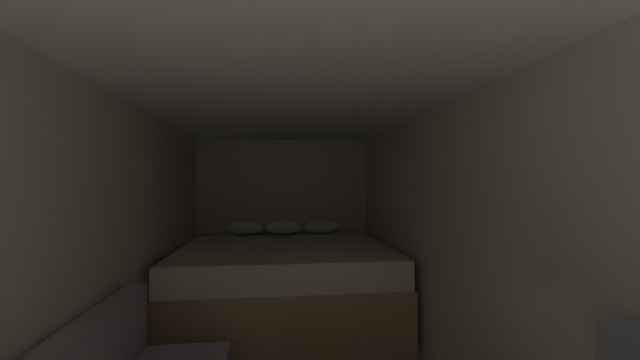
{
  "coord_description": "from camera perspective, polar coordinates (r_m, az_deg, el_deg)",
  "views": [
    {
      "loc": [
        -0.09,
        -0.27,
        1.43
      ],
      "look_at": [
        0.27,
        2.71,
        1.46
      ],
      "focal_mm": 20.16,
      "sensor_mm": 36.0,
      "label": 1
    }
  ],
  "objects": [
    {
      "name": "wall_back",
      "position": [
        4.83,
        -5.88,
        -5.61
      ],
      "size": [
        2.35,
        0.05,
        2.01
      ],
      "primitive_type": "cube",
      "color": "beige",
      "rests_on": "ground"
    },
    {
      "name": "wall_left",
      "position": [
        2.5,
        -32.45,
        -10.28
      ],
      "size": [
        0.05,
        5.11,
        2.01
      ],
      "primitive_type": "cube",
      "color": "beige",
      "rests_on": "ground"
    },
    {
      "name": "wall_right",
      "position": [
        2.58,
        22.19,
        -10.01
      ],
      "size": [
        0.05,
        5.11,
        2.01
      ],
      "primitive_type": "cube",
      "color": "beige",
      "rests_on": "ground"
    },
    {
      "name": "ceiling_slab",
      "position": [
        2.31,
        -4.62,
        14.58
      ],
      "size": [
        2.35,
        5.11,
        0.05
      ],
      "primitive_type": "cube",
      "color": "white",
      "rests_on": "wall_left"
    },
    {
      "name": "bed",
      "position": [
        3.94,
        -5.61,
        -15.68
      ],
      "size": [
        2.13,
        1.9,
        0.97
      ],
      "color": "tan",
      "rests_on": "ground"
    }
  ]
}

